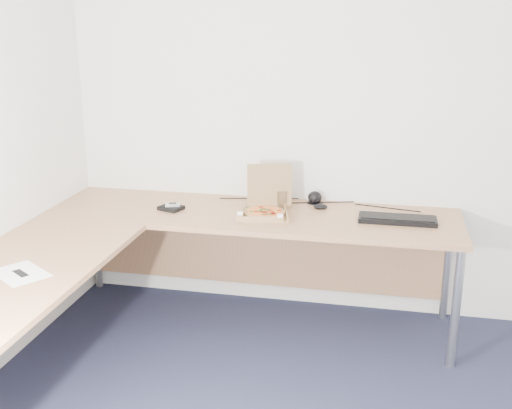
% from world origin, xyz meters
% --- Properties ---
extents(room_shell, '(3.50, 3.50, 2.50)m').
position_xyz_m(room_shell, '(0.00, 0.00, 1.25)').
color(room_shell, white).
rests_on(room_shell, ground).
extents(desk, '(2.50, 2.20, 0.73)m').
position_xyz_m(desk, '(-0.82, 0.97, 0.70)').
color(desk, tan).
rests_on(desk, ground).
extents(pizza_box, '(0.27, 0.32, 0.28)m').
position_xyz_m(pizza_box, '(-0.41, 1.37, 0.76)').
color(pizza_box, '#A98150').
rests_on(pizza_box, desk).
extents(drinking_glass, '(0.06, 0.06, 0.11)m').
position_xyz_m(drinking_glass, '(-0.34, 1.52, 0.79)').
color(drinking_glass, white).
rests_on(drinking_glass, desk).
extents(keyboard, '(0.45, 0.16, 0.03)m').
position_xyz_m(keyboard, '(0.37, 1.40, 0.74)').
color(keyboard, black).
rests_on(keyboard, desk).
extents(mouse, '(0.09, 0.06, 0.03)m').
position_xyz_m(mouse, '(-0.10, 1.56, 0.75)').
color(mouse, black).
rests_on(mouse, desk).
extents(wallet, '(0.17, 0.15, 0.02)m').
position_xyz_m(wallet, '(-1.00, 1.36, 0.74)').
color(wallet, black).
rests_on(wallet, desk).
extents(phone, '(0.10, 0.07, 0.02)m').
position_xyz_m(phone, '(-0.99, 1.36, 0.76)').
color(phone, '#B2B5BA').
rests_on(phone, wallet).
extents(paper_sheet, '(0.33, 0.31, 0.00)m').
position_xyz_m(paper_sheet, '(-1.36, 0.26, 0.73)').
color(paper_sheet, white).
rests_on(paper_sheet, desk).
extents(dome_speaker, '(0.10, 0.10, 0.08)m').
position_xyz_m(dome_speaker, '(-0.15, 1.68, 0.77)').
color(dome_speaker, black).
rests_on(dome_speaker, desk).
extents(cable_bundle, '(0.62, 0.13, 0.01)m').
position_xyz_m(cable_bundle, '(-0.16, 1.68, 0.73)').
color(cable_bundle, black).
rests_on(cable_bundle, desk).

